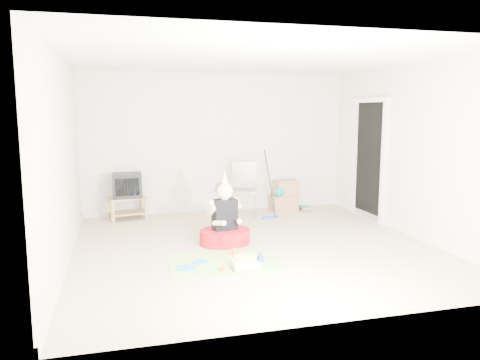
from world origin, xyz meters
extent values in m
plane|color=tan|center=(0.00, 0.00, 0.00)|extent=(5.00, 5.00, 0.00)
cube|color=black|center=(2.48, 1.20, 1.02)|extent=(0.02, 0.90, 2.05)
cube|color=olive|center=(-1.69, 2.16, 0.38)|extent=(0.69, 0.50, 0.03)
cube|color=olive|center=(-1.69, 2.16, 0.12)|extent=(0.69, 0.50, 0.03)
cube|color=olive|center=(-1.94, 1.95, 0.20)|extent=(0.06, 0.06, 0.40)
cube|color=olive|center=(-1.38, 2.05, 0.20)|extent=(0.06, 0.06, 0.40)
cube|color=olive|center=(-2.00, 2.28, 0.20)|extent=(0.06, 0.06, 0.40)
cube|color=olive|center=(-1.44, 2.38, 0.20)|extent=(0.06, 0.06, 0.40)
cube|color=black|center=(-1.69, 2.16, 0.61)|extent=(0.50, 0.41, 0.43)
cube|color=gray|center=(0.32, 1.76, 0.50)|extent=(0.57, 0.56, 0.03)
cylinder|color=gray|center=(0.12, 1.82, 0.52)|extent=(0.02, 0.02, 1.03)
cylinder|color=gray|center=(0.53, 1.70, 0.52)|extent=(0.02, 0.02, 1.03)
cube|color=#A87B51|center=(1.21, 2.11, 0.15)|extent=(0.47, 0.36, 0.31)
cube|color=#A87B51|center=(1.26, 2.14, 0.45)|extent=(0.43, 0.35, 0.29)
ellipsoid|color=#0B7A7B|center=(1.08, 2.00, 0.39)|extent=(0.21, 0.14, 0.16)
cube|color=#244AB7|center=(0.77, 1.59, 0.02)|extent=(0.32, 0.18, 0.03)
cylinder|color=black|center=(0.77, 1.59, 0.62)|extent=(0.13, 0.40, 1.18)
cube|color=#28794E|center=(1.60, 2.01, 0.01)|extent=(0.23, 0.27, 0.03)
cube|color=#AE2825|center=(1.60, 2.01, 0.04)|extent=(0.20, 0.24, 0.02)
cube|color=#C0B387|center=(1.60, 2.01, 0.06)|extent=(0.17, 0.22, 0.03)
cube|color=#28794E|center=(1.60, 2.01, 0.09)|extent=(0.16, 0.21, 0.02)
cylinder|color=#AE1019|center=(-0.37, 0.24, 0.10)|extent=(0.86, 0.86, 0.20)
cube|color=black|center=(-0.37, 0.24, 0.43)|extent=(0.37, 0.25, 0.45)
sphere|color=beige|center=(-0.37, 0.24, 0.77)|extent=(0.27, 0.27, 0.24)
cone|color=white|center=(-0.37, 0.24, 0.98)|extent=(0.12, 0.12, 0.18)
cube|color=#E73096|center=(-0.56, -0.58, 0.00)|extent=(1.46, 1.10, 0.01)
cube|color=silver|center=(-0.36, -0.88, 0.05)|extent=(0.31, 0.25, 0.08)
cube|color=#44BE5B|center=(-0.36, -0.88, 0.01)|extent=(0.31, 0.25, 0.01)
cylinder|color=beige|center=(-0.47, -0.93, 0.12)|extent=(0.01, 0.01, 0.07)
cylinder|color=beige|center=(-0.43, -0.93, 0.12)|extent=(0.01, 0.01, 0.07)
cylinder|color=beige|center=(-0.39, -0.93, 0.12)|extent=(0.01, 0.01, 0.07)
cylinder|color=beige|center=(-0.34, -0.93, 0.12)|extent=(0.01, 0.01, 0.07)
cylinder|color=beige|center=(-0.30, -0.93, 0.12)|extent=(0.01, 0.01, 0.07)
cylinder|color=beige|center=(-0.25, -0.93, 0.12)|extent=(0.01, 0.01, 0.07)
cylinder|color=beige|center=(-0.47, -0.83, 0.12)|extent=(0.01, 0.01, 0.07)
cylinder|color=beige|center=(-0.43, -0.83, 0.12)|extent=(0.01, 0.01, 0.07)
cylinder|color=beige|center=(-0.39, -0.83, 0.12)|extent=(0.01, 0.01, 0.07)
cylinder|color=beige|center=(-0.34, -0.83, 0.12)|extent=(0.01, 0.01, 0.07)
cylinder|color=beige|center=(-0.30, -0.83, 0.12)|extent=(0.01, 0.01, 0.07)
cylinder|color=beige|center=(-0.25, -0.83, 0.12)|extent=(0.01, 0.01, 0.07)
cylinder|color=#1C81E4|center=(-0.86, -0.51, 0.01)|extent=(0.25, 0.25, 0.01)
cylinder|color=#1C81E4|center=(-1.07, -0.70, 0.01)|extent=(0.26, 0.26, 0.01)
cylinder|color=orange|center=(-0.36, -0.32, 0.05)|extent=(0.10, 0.10, 0.08)
cylinder|color=orange|center=(-0.65, -0.91, 0.05)|extent=(0.07, 0.07, 0.08)
cone|color=#1B36C0|center=(-0.11, -0.65, 0.08)|extent=(0.12, 0.12, 0.15)
camera|label=1|loc=(-1.81, -6.17, 1.92)|focal=35.00mm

